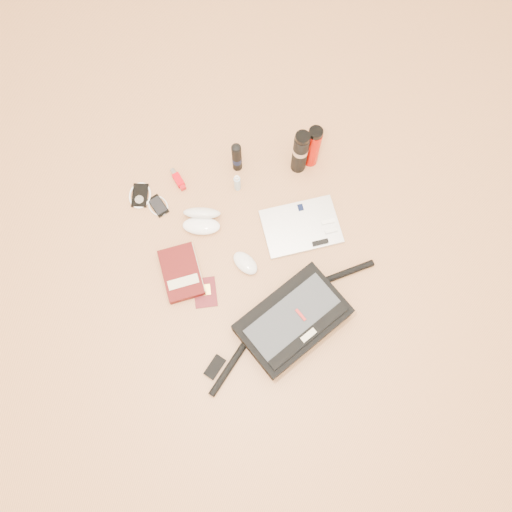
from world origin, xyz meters
name	(u,v)px	position (x,y,z in m)	size (l,w,h in m)	color
ground	(262,270)	(0.00, 0.00, 0.00)	(4.00, 4.00, 0.00)	#BB7E4E
messenger_bag	(292,321)	(0.03, -0.25, 0.05)	(0.80, 0.36, 0.12)	black
laptop	(301,227)	(0.22, 0.11, 0.01)	(0.34, 0.26, 0.03)	silver
book	(182,273)	(-0.31, 0.10, 0.02)	(0.17, 0.23, 0.04)	#460B0B
passport	(205,292)	(-0.25, -0.01, 0.00)	(0.12, 0.14, 0.01)	#551117
mouse	(245,263)	(-0.06, 0.05, 0.02)	(0.11, 0.14, 0.04)	silver
sunglasses_case	(202,220)	(-0.16, 0.28, 0.03)	(0.20, 0.18, 0.09)	white
ipod	(140,195)	(-0.37, 0.49, 0.01)	(0.12, 0.13, 0.01)	black
phone	(158,206)	(-0.31, 0.42, 0.01)	(0.09, 0.11, 0.01)	black
inhaler	(178,179)	(-0.19, 0.50, 0.01)	(0.04, 0.11, 0.03)	#C3040F
spray_bottle	(237,183)	(0.04, 0.38, 0.05)	(0.03, 0.03, 0.11)	#9FC1DB
aerosol_can	(237,157)	(0.07, 0.47, 0.09)	(0.05, 0.05, 0.18)	black
thermos_black	(300,152)	(0.32, 0.38, 0.13)	(0.08, 0.08, 0.25)	black
thermos_red	(313,147)	(0.38, 0.39, 0.12)	(0.06, 0.06, 0.24)	#B60A00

